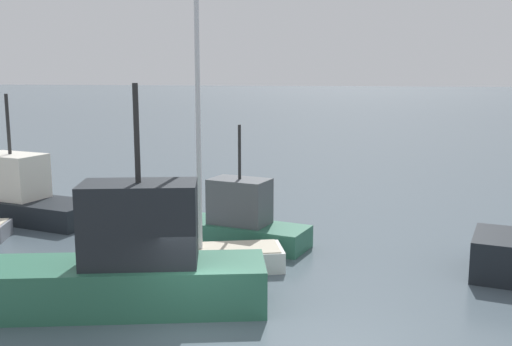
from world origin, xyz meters
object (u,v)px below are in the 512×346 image
object	(u,v)px
fishing_boat_2	(17,196)
fishing_boat_3	(236,221)
fishing_boat_0	(132,264)
channel_buoy_0	(257,222)
sailboat_2	(185,253)

from	to	relation	value
fishing_boat_2	fishing_boat_3	xyz separation A→B (m)	(11.54, -2.09, -0.16)
fishing_boat_0	channel_buoy_0	size ratio (longest dim) A/B	5.88
fishing_boat_0	channel_buoy_0	distance (m)	10.30
fishing_boat_2	fishing_boat_3	distance (m)	11.72
channel_buoy_0	fishing_boat_2	bearing A→B (deg)	-177.31
sailboat_2	fishing_boat_0	xyz separation A→B (m)	(-0.46, -3.72, 0.78)
fishing_boat_3	channel_buoy_0	world-z (taller)	fishing_boat_3
sailboat_2	fishing_boat_2	size ratio (longest dim) A/B	1.56
fishing_boat_0	fishing_boat_3	bearing A→B (deg)	63.83
fishing_boat_0	fishing_boat_2	size ratio (longest dim) A/B	1.00
fishing_boat_0	fishing_boat_2	world-z (taller)	fishing_boat_0
fishing_boat_2	fishing_boat_3	bearing A→B (deg)	-176.81
fishing_boat_2	channel_buoy_0	distance (m)	11.98
sailboat_2	fishing_boat_2	xyz separation A→B (m)	(-10.49, 5.78, 0.50)
fishing_boat_3	fishing_boat_2	bearing A→B (deg)	-175.87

